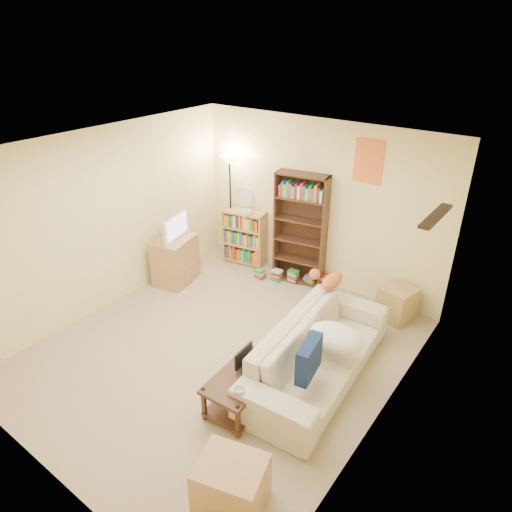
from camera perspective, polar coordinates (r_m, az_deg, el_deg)
name	(u,v)px	position (r m, az deg, el deg)	size (l,w,h in m)	color
room	(217,232)	(4.98, -4.94, 3.04)	(4.50, 4.54, 2.52)	#C0A990
sofa	(318,352)	(5.31, 7.78, -11.83)	(1.07, 2.35, 0.67)	beige
navy_pillow	(309,359)	(4.73, 6.63, -12.65)	(0.44, 0.13, 0.40)	#12214F
cream_blanket	(335,337)	(5.15, 9.89, -9.99)	(0.61, 0.44, 0.26)	white
tabby_cat	(329,280)	(5.83, 9.09, -2.93)	(0.53, 0.22, 0.18)	#D0642C
coffee_table	(244,385)	(4.98, -1.57, -15.88)	(0.54, 0.92, 0.40)	#3C2317
laptop	(254,368)	(4.94, -0.24, -13.83)	(0.37, 0.43, 0.03)	black
laptop_screen	(244,356)	(4.92, -1.53, -12.35)	(0.01, 0.30, 0.20)	white
mug	(239,393)	(4.62, -2.11, -16.70)	(0.12, 0.12, 0.10)	silver
tv_remote	(267,362)	(5.02, 1.38, -13.07)	(0.05, 0.16, 0.02)	black
tv_stand	(175,260)	(7.19, -10.06, -0.47)	(0.48, 0.67, 0.72)	tan
television	(172,227)	(6.95, -10.43, 3.61)	(0.25, 0.69, 0.40)	black
tall_bookshelf	(300,227)	(6.87, 5.56, 3.63)	(0.82, 0.40, 1.74)	#492E1C
short_bookshelf	(245,237)	(7.60, -1.42, 2.36)	(0.75, 0.40, 0.91)	tan
desk_fan	(245,199)	(7.28, -1.38, 7.08)	(0.33, 0.18, 0.44)	white
floor_lamp	(230,178)	(7.42, -3.28, 9.70)	(0.30, 0.30, 1.79)	black
side_table	(397,303)	(6.53, 17.19, -5.65)	(0.42, 0.42, 0.48)	tan
end_cabinet	(231,484)	(4.25, -3.11, -26.59)	(0.56, 0.46, 0.46)	tan
book_stacks	(295,277)	(7.17, 4.84, -2.68)	(1.16, 0.52, 0.21)	red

